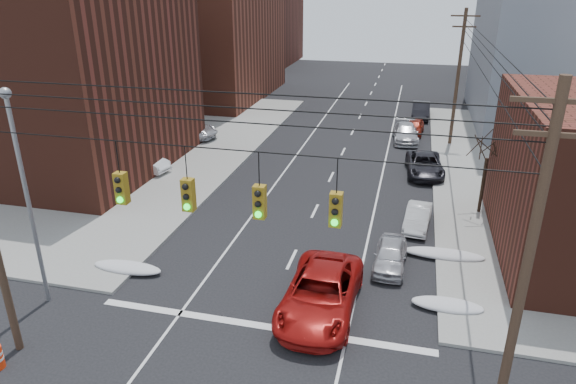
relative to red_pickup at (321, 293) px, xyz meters
The scene contains 22 objects.
sidewalk_nw 34.79m from the red_pickup, 147.04° to the left, with size 40.00×40.00×0.15m, color gray.
building_brick_near 28.47m from the red_pickup, 150.07° to the left, with size 20.00×16.00×13.00m, color #4E2217.
building_brick_far 71.88m from the red_pickup, 113.15° to the left, with size 22.00×18.00×12.00m, color #4E2217.
utility_pole_right 9.47m from the red_pickup, 38.78° to the right, with size 2.20×0.28×11.00m.
utility_pole_far 27.13m from the red_pickup, 76.31° to the left, with size 2.20×0.28×11.00m.
traffic_signals 8.36m from the red_pickup, 112.26° to the right, with size 17.00×0.42×2.02m.
street_light 12.75m from the red_pickup, 169.94° to the right, with size 0.44×0.44×9.32m.
bare_tree 14.11m from the red_pickup, 58.18° to the left, with size 2.09×2.20×4.93m.
snow_nw 9.65m from the red_pickup, behind, with size 3.50×1.08×0.42m, color silver.
snow_ne 5.45m from the red_pickup, 15.30° to the left, with size 3.00×1.08×0.42m, color silver.
snow_east_far 7.92m from the red_pickup, 48.65° to the left, with size 4.00×1.08×0.42m, color silver.
red_pickup is the anchor object (origin of this frame).
parked_car_a 5.12m from the red_pickup, 59.26° to the left, with size 1.52×3.78×1.29m, color #BABABF.
parked_car_b 9.94m from the red_pickup, 67.22° to the left, with size 1.29×3.70×1.22m, color silver.
parked_car_c 18.56m from the red_pickup, 76.88° to the left, with size 2.44×5.30×1.47m, color black.
parked_car_d 26.30m from the red_pickup, 84.29° to the left, with size 2.05×5.05×1.46m, color #ADAEB2.
parked_car_e 28.79m from the red_pickup, 83.42° to the left, with size 1.57×3.90×1.33m, color maroon.
parked_car_f 34.89m from the red_pickup, 83.73° to the left, with size 1.67×4.80×1.58m, color black.
lot_car_a 20.71m from the red_pickup, 139.12° to the left, with size 1.49×4.28×1.41m, color white.
lot_car_b 27.39m from the red_pickup, 125.83° to the left, with size 2.59×5.61×1.56m, color #B1B1B6.
lot_car_c 23.79m from the red_pickup, 155.02° to the left, with size 2.15×5.30×1.54m, color black.
lot_car_d 26.66m from the red_pickup, 137.66° to the left, with size 1.87×4.65×1.58m, color silver.
Camera 1 is at (5.22, -9.85, 12.98)m, focal length 32.00 mm.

